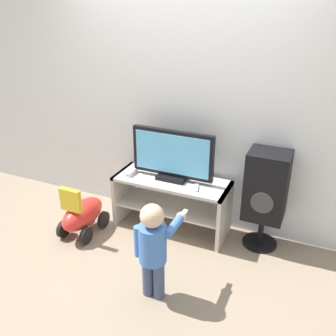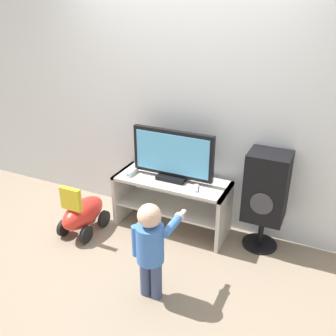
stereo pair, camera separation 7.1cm
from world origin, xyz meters
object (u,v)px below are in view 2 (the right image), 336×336
(game_console, at_px, (132,172))
(speaker_tower, at_px, (266,189))
(television, at_px, (173,156))
(child, at_px, (151,244))
(remote_primary, at_px, (196,188))
(ride_on_toy, at_px, (83,213))

(game_console, relative_size, speaker_tower, 0.19)
(television, relative_size, child, 0.98)
(remote_primary, bearing_deg, ride_on_toy, -161.67)
(game_console, xyz_separation_m, ride_on_toy, (-0.37, -0.39, -0.37))
(game_console, distance_m, ride_on_toy, 0.65)
(child, distance_m, speaker_tower, 1.23)
(television, bearing_deg, remote_primary, -20.14)
(game_console, distance_m, speaker_tower, 1.33)
(television, height_order, ride_on_toy, television)
(television, relative_size, speaker_tower, 0.85)
(television, distance_m, remote_primary, 0.39)
(speaker_tower, bearing_deg, ride_on_toy, -162.40)
(child, distance_m, ride_on_toy, 1.20)
(television, xyz_separation_m, speaker_tower, (0.91, 0.07, -0.19))
(child, relative_size, ride_on_toy, 1.49)
(child, bearing_deg, television, 105.10)
(game_console, xyz_separation_m, child, (0.68, -0.89, -0.09))
(remote_primary, bearing_deg, child, -92.13)
(speaker_tower, distance_m, ride_on_toy, 1.83)
(remote_primary, xyz_separation_m, child, (-0.03, -0.86, -0.07))
(television, xyz_separation_m, child, (0.26, -0.96, -0.31))
(child, height_order, speaker_tower, speaker_tower)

